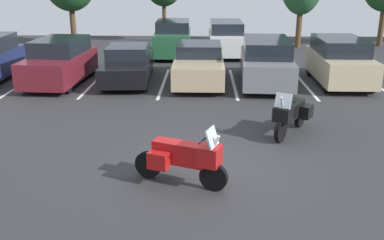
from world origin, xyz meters
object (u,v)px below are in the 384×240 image
Objects in this scene: car_maroon at (60,62)px; car_black at (128,64)px; motorcycle_second at (291,113)px; car_far_white at (226,38)px; car_tan at (199,64)px; car_grey at (266,62)px; motorcycle_touring at (183,157)px; car_far_green at (173,39)px; car_champagne at (339,61)px.

car_black is at bearing 10.83° from car_maroon.
car_black reaches higher than motorcycle_second.
motorcycle_second is 0.41× the size of car_far_white.
car_grey reaches higher than car_tan.
car_grey is at bearing 72.22° from motorcycle_touring.
car_tan is at bearing -76.15° from car_far_green.
car_black is at bearing 176.80° from car_tan.
car_tan reaches higher than car_black.
car_grey is (2.92, 9.10, 0.27)m from motorcycle_touring.
car_far_green is at bearing 103.85° from car_tan.
car_champagne is (5.70, -0.02, 0.16)m from car_tan.
motorcycle_touring is at bearing -73.95° from car_black.
motorcycle_second is 0.38× the size of car_grey.
car_champagne is at bearing 1.64° from car_maroon.
car_black is (2.69, 0.51, -0.19)m from car_maroon.
car_champagne is at bearing -1.26° from car_black.
car_tan is 1.06× the size of car_far_white.
motorcycle_touring is 15.28m from car_far_green.
car_maroon is at bearing -169.17° from car_black.
car_maroon is at bearing -178.36° from car_champagne.
car_champagne reaches higher than car_maroon.
motorcycle_second is 12.75m from car_far_green.
motorcycle_second is 10.09m from car_maroon.
car_maroon reaches higher than car_grey.
car_far_white is at bearing 101.01° from car_grey.
motorcycle_second is 8.42m from car_black.
car_far_white is (-4.28, 6.46, -0.01)m from car_champagne.
motorcycle_touring is at bearing -95.90° from car_far_white.
car_black is at bearing 178.74° from car_champagne.
car_tan is 2.72m from car_grey.
car_far_white reaches higher than car_tan.
motorcycle_touring is at bearing -122.50° from car_champagne.
motorcycle_touring is 10.46m from car_maroon.
car_champagne reaches higher than car_grey.
car_far_white reaches higher than motorcycle_second.
motorcycle_touring is 1.10× the size of motorcycle_second.
car_maroon is at bearing -136.05° from car_far_white.
car_champagne is at bearing -56.45° from car_far_white.
car_black is (-2.72, 9.47, 0.05)m from motorcycle_touring.
motorcycle_touring is 9.56m from car_grey.
car_black reaches higher than motorcycle_touring.
car_black is at bearing 176.26° from car_grey.
car_far_green is at bearing 124.20° from car_grey.
car_tan is (5.63, 0.35, -0.13)m from car_maroon.
car_champagne is at bearing 57.50° from motorcycle_touring.
car_maroon is at bearing 144.90° from motorcycle_second.
motorcycle_touring is 9.31m from car_tan.
car_champagne reaches higher than motorcycle_touring.
car_tan is 6.11m from car_far_green.
car_maroon is 1.03× the size of car_champagne.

